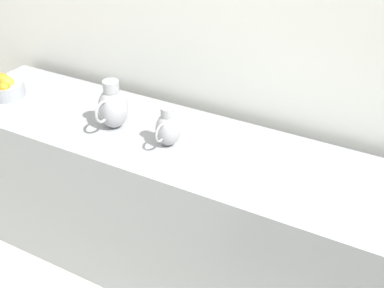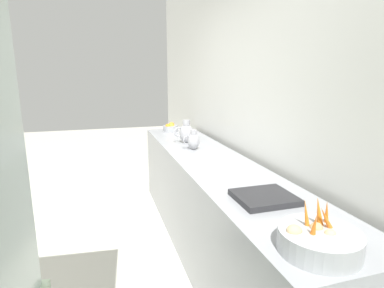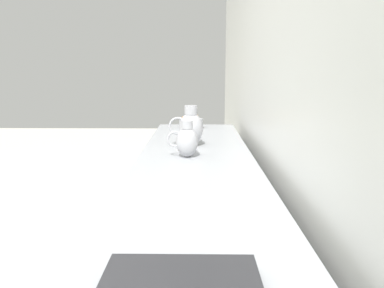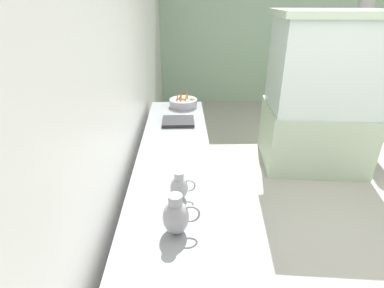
# 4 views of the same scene
# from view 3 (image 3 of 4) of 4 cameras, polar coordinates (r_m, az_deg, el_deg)

# --- Properties ---
(tile_wall_left) EXTENTS (0.10, 8.07, 3.00)m
(tile_wall_left) POSITION_cam_3_polar(r_m,az_deg,el_deg) (1.24, 21.39, 16.03)
(tile_wall_left) COLOR silver
(tile_wall_left) RESTS_ON ground_plane
(prep_counter) EXTENTS (0.64, 3.40, 0.90)m
(prep_counter) POSITION_cam_3_polar(r_m,az_deg,el_deg) (1.90, 0.46, -18.10)
(prep_counter) COLOR gray
(prep_counter) RESTS_ON ground_plane
(orange_bowl) EXTENTS (0.20, 0.20, 0.12)m
(orange_bowl) POSITION_cam_3_polar(r_m,az_deg,el_deg) (3.16, -0.14, 3.24)
(orange_bowl) COLOR gray
(orange_bowl) RESTS_ON prep_counter
(metal_pitcher_tall) EXTENTS (0.21, 0.15, 0.25)m
(metal_pitcher_tall) POSITION_cam_3_polar(r_m,az_deg,el_deg) (2.42, -0.24, 2.41)
(metal_pitcher_tall) COLOR #939399
(metal_pitcher_tall) RESTS_ON prep_counter
(metal_pitcher_short) EXTENTS (0.17, 0.12, 0.20)m
(metal_pitcher_short) POSITION_cam_3_polar(r_m,az_deg,el_deg) (2.11, -0.80, 0.48)
(metal_pitcher_short) COLOR #939399
(metal_pitcher_short) RESTS_ON prep_counter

